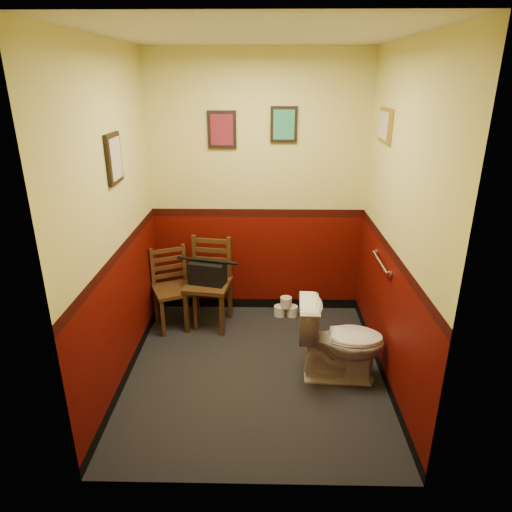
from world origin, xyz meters
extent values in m
cube|color=black|center=(0.00, 0.00, 0.00)|extent=(2.20, 2.40, 0.00)
cube|color=silver|center=(0.00, 0.00, 2.70)|extent=(2.20, 2.40, 0.00)
cube|color=#4A0804|center=(0.00, 1.20, 1.35)|extent=(2.20, 0.00, 2.70)
cube|color=#4A0804|center=(0.00, -1.20, 1.35)|extent=(2.20, 0.00, 2.70)
cube|color=#4A0804|center=(-1.10, 0.00, 1.35)|extent=(0.00, 2.40, 2.70)
cube|color=#4A0804|center=(1.10, 0.00, 1.35)|extent=(0.00, 2.40, 2.70)
cylinder|color=silver|center=(1.07, 0.25, 0.95)|extent=(0.03, 0.50, 0.03)
cylinder|color=silver|center=(1.09, 0.00, 0.95)|extent=(0.02, 0.06, 0.06)
cylinder|color=silver|center=(1.09, 0.50, 0.95)|extent=(0.02, 0.06, 0.06)
cube|color=black|center=(-0.35, 1.18, 1.95)|extent=(0.28, 0.03, 0.36)
cube|color=maroon|center=(-0.35, 1.17, 1.95)|extent=(0.22, 0.01, 0.30)
cube|color=black|center=(0.25, 1.18, 2.00)|extent=(0.26, 0.03, 0.34)
cube|color=#2A8964|center=(0.25, 1.17, 2.00)|extent=(0.20, 0.01, 0.28)
cube|color=black|center=(-1.08, 0.10, 1.85)|extent=(0.03, 0.30, 0.38)
cube|color=#BBAF93|center=(-1.07, 0.10, 1.85)|extent=(0.01, 0.24, 0.31)
cube|color=olive|center=(1.08, 0.60, 2.05)|extent=(0.03, 0.34, 0.28)
cube|color=#BBAF93|center=(1.07, 0.60, 2.05)|extent=(0.01, 0.28, 0.22)
imported|color=white|center=(0.72, -0.06, 0.36)|extent=(0.75, 0.45, 0.72)
cylinder|color=silver|center=(0.96, -0.03, 0.06)|extent=(0.11, 0.11, 0.11)
cylinder|color=silver|center=(0.96, -0.03, 0.24)|extent=(0.01, 0.01, 0.32)
cube|color=#4D3117|center=(-0.85, 0.79, 0.41)|extent=(0.51, 0.51, 0.04)
cube|color=#4D3117|center=(-0.93, 0.57, 0.21)|extent=(0.05, 0.05, 0.41)
cube|color=#4D3117|center=(-1.07, 0.87, 0.21)|extent=(0.05, 0.05, 0.41)
cube|color=#4D3117|center=(-0.63, 0.70, 0.21)|extent=(0.05, 0.05, 0.41)
cube|color=#4D3117|center=(-0.77, 1.01, 0.21)|extent=(0.05, 0.05, 0.41)
cube|color=#4D3117|center=(-1.07, 0.87, 0.62)|extent=(0.05, 0.04, 0.41)
cube|color=#4D3117|center=(-0.77, 1.01, 0.62)|extent=(0.05, 0.04, 0.41)
cube|color=#4D3117|center=(-0.92, 0.94, 0.50)|extent=(0.29, 0.15, 0.04)
cube|color=#4D3117|center=(-0.92, 0.94, 0.60)|extent=(0.29, 0.15, 0.04)
cube|color=#4D3117|center=(-0.92, 0.94, 0.69)|extent=(0.29, 0.15, 0.04)
cube|color=#4D3117|center=(-0.92, 0.94, 0.78)|extent=(0.29, 0.15, 0.04)
cube|color=#4D3117|center=(-0.50, 0.81, 0.46)|extent=(0.49, 0.49, 0.04)
cube|color=#4D3117|center=(-0.71, 0.65, 0.23)|extent=(0.05, 0.05, 0.46)
cube|color=#4D3117|center=(-0.66, 1.02, 0.23)|extent=(0.05, 0.05, 0.46)
cube|color=#4D3117|center=(-0.34, 0.60, 0.23)|extent=(0.05, 0.05, 0.46)
cube|color=#4D3117|center=(-0.29, 0.96, 0.23)|extent=(0.05, 0.05, 0.46)
cube|color=#4D3117|center=(-0.65, 1.02, 0.69)|extent=(0.05, 0.04, 0.46)
cube|color=#4D3117|center=(-0.29, 0.97, 0.69)|extent=(0.05, 0.04, 0.46)
cube|color=#4D3117|center=(-0.47, 0.99, 0.56)|extent=(0.35, 0.07, 0.05)
cube|color=#4D3117|center=(-0.47, 0.99, 0.66)|extent=(0.35, 0.07, 0.05)
cube|color=#4D3117|center=(-0.47, 0.99, 0.77)|extent=(0.35, 0.07, 0.05)
cube|color=#4D3117|center=(-0.47, 0.99, 0.87)|extent=(0.35, 0.07, 0.05)
cube|color=black|center=(-0.50, 0.81, 0.59)|extent=(0.39, 0.26, 0.23)
cylinder|color=black|center=(-0.50, 0.81, 0.73)|extent=(0.31, 0.11, 0.03)
cylinder|color=silver|center=(0.24, 1.02, 0.06)|extent=(0.12, 0.12, 0.11)
cylinder|color=silver|center=(0.38, 1.02, 0.06)|extent=(0.12, 0.12, 0.11)
cylinder|color=silver|center=(0.31, 1.01, 0.17)|extent=(0.12, 0.12, 0.11)
camera|label=1|loc=(0.07, -3.38, 2.44)|focal=32.00mm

